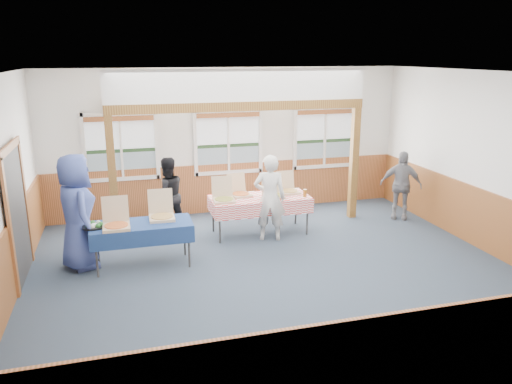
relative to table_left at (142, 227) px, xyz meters
The scene contains 30 objects.
floor 2.34m from the table_left, 22.04° to the right, with size 8.00×8.00×0.00m, color #26333E.
ceiling 3.36m from the table_left, 22.04° to the right, with size 8.00×8.00×0.00m, color white.
wall_back 3.49m from the table_left, 52.08° to the left, with size 8.00×8.00×0.00m, color silver.
wall_front 4.89m from the table_left, 64.47° to the right, with size 8.00×8.00×0.00m, color silver.
wall_right 6.20m from the table_left, ahead, with size 8.00×8.00×0.00m, color silver.
wainscot_back 3.36m from the table_left, 51.82° to the left, with size 7.98×0.05×1.10m, color brown.
wainscot_front 4.79m from the table_left, 64.34° to the right, with size 7.98×0.05×1.10m, color brown.
wainscot_left 2.08m from the table_left, 156.20° to the right, with size 0.05×6.98×1.10m, color brown.
wainscot_right 6.11m from the table_left, ahead, with size 0.05×6.98×1.10m, color brown.
cased_opening 1.92m from the table_left, behind, with size 0.06×1.30×2.10m, color #313131.
window_left 2.81m from the table_left, 94.96° to the left, with size 1.56×0.10×1.46m.
window_mid 3.48m from the table_left, 51.63° to the left, with size 1.56×0.10×1.46m.
window_right 5.19m from the table_left, 30.91° to the left, with size 1.56×0.10×1.46m.
post_left 1.60m from the table_left, 106.30° to the left, with size 0.15×0.15×2.40m, color brown.
post_right 4.83m from the table_left, 17.72° to the left, with size 0.15×0.15×2.40m, color brown.
cross_beam 3.11m from the table_left, 35.18° to the left, with size 5.15×0.18×0.18m, color brown.
table_left is the anchor object (origin of this frame).
table_right 2.55m from the table_left, 23.31° to the left, with size 2.04×1.11×0.76m.
pizza_box_a 0.43m from the table_left, 165.12° to the right, with size 0.43×0.52×0.47m.
pizza_box_b 0.41m from the table_left, 24.96° to the left, with size 0.44×0.53×0.46m.
pizza_box_c 1.84m from the table_left, 29.78° to the left, with size 0.43×0.51×0.44m.
pizza_box_d 2.32m from the table_left, 31.17° to the left, with size 0.44×0.51×0.41m.
pizza_box_e 2.76m from the table_left, 19.75° to the left, with size 0.41×0.49×0.42m.
pizza_box_f 3.20m from the table_left, 21.05° to the left, with size 0.40×0.47×0.41m.
veggie_tray 0.76m from the table_left, behind, with size 0.37×0.37×0.09m.
drink_glass 3.28m from the table_left, 13.37° to the left, with size 0.07×0.07×0.15m, color #935818.
woman_white 2.51m from the table_left, 14.39° to the left, with size 0.61×0.40×1.67m, color silver.
woman_black 1.68m from the table_left, 69.56° to the left, with size 0.74×0.58×1.53m, color black.
man_blue 1.07m from the table_left, 167.01° to the left, with size 0.95×0.62×1.94m, color #3D4F9A.
person_grey 5.64m from the table_left, 11.30° to the left, with size 0.87×0.36×1.49m, color gray.
Camera 1 is at (-2.34, -7.23, 3.48)m, focal length 35.00 mm.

